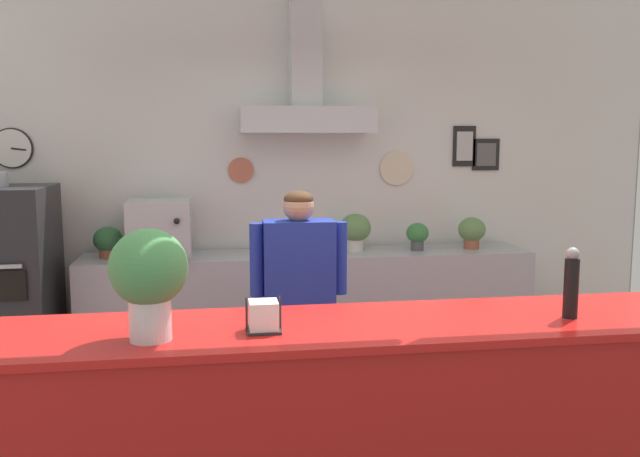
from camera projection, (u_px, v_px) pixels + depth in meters
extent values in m
cube|color=gray|center=(315.00, 172.00, 5.53)|extent=(5.79, 0.12, 3.04)
cube|color=silver|center=(316.00, 173.00, 5.47)|extent=(5.75, 0.01, 3.00)
cylinder|color=black|center=(12.00, 148.00, 5.06)|extent=(0.31, 0.02, 0.31)
cylinder|color=white|center=(11.00, 148.00, 5.05)|extent=(0.29, 0.01, 0.29)
cube|color=black|center=(19.00, 149.00, 5.05)|extent=(0.11, 0.01, 0.03)
cylinder|color=#C1664C|center=(241.00, 170.00, 5.35)|extent=(0.20, 0.02, 0.20)
cylinder|color=beige|center=(396.00, 168.00, 5.55)|extent=(0.28, 0.02, 0.28)
cube|color=black|center=(486.00, 154.00, 5.66)|extent=(0.23, 0.02, 0.27)
cube|color=#575757|center=(486.00, 155.00, 5.65)|extent=(0.17, 0.01, 0.19)
cube|color=black|center=(464.00, 146.00, 5.62)|extent=(0.19, 0.02, 0.34)
cube|color=#B6B6B6|center=(465.00, 146.00, 5.61)|extent=(0.14, 0.01, 0.24)
cube|color=silver|center=(307.00, 120.00, 5.20)|extent=(1.03, 0.42, 0.20)
cube|color=silver|center=(305.00, 46.00, 5.21)|extent=(0.24, 0.24, 0.95)
cube|color=#B21916|center=(426.00, 454.00, 2.70)|extent=(4.15, 0.59, 1.06)
cube|color=red|center=(429.00, 323.00, 2.63)|extent=(4.24, 0.61, 0.03)
cube|color=#A3A5AD|center=(310.00, 310.00, 5.27)|extent=(3.48, 0.56, 0.91)
cube|color=gray|center=(310.00, 345.00, 5.31)|extent=(3.31, 0.51, 0.02)
cube|color=#232326|center=(5.00, 291.00, 4.67)|extent=(0.66, 0.72, 1.47)
cube|color=#232328|center=(299.00, 373.00, 3.97)|extent=(0.31, 0.21, 0.82)
cube|color=#1E339E|center=(299.00, 263.00, 3.88)|extent=(0.42, 0.23, 0.50)
cylinder|color=#1E339E|center=(340.00, 258.00, 3.91)|extent=(0.08, 0.08, 0.43)
cylinder|color=#1E339E|center=(257.00, 260.00, 3.85)|extent=(0.08, 0.08, 0.43)
sphere|color=tan|center=(299.00, 206.00, 3.84)|extent=(0.18, 0.18, 0.18)
ellipsoid|color=#4C331E|center=(299.00, 199.00, 3.83)|extent=(0.17, 0.17, 0.10)
cube|color=#B7BABF|center=(160.00, 229.00, 4.98)|extent=(0.46, 0.45, 0.43)
cylinder|color=#4C4C51|center=(144.00, 237.00, 4.72)|extent=(0.06, 0.06, 0.06)
cube|color=black|center=(158.00, 261.00, 4.75)|extent=(0.41, 0.10, 0.04)
sphere|color=black|center=(177.00, 221.00, 4.75)|extent=(0.04, 0.04, 0.04)
cylinder|color=beige|center=(355.00, 245.00, 5.29)|extent=(0.13, 0.13, 0.10)
ellipsoid|color=#5B844C|center=(355.00, 228.00, 5.27)|extent=(0.25, 0.25, 0.22)
cylinder|color=#4C4C51|center=(417.00, 245.00, 5.32)|extent=(0.10, 0.10, 0.08)
ellipsoid|color=#387A3D|center=(417.00, 233.00, 5.31)|extent=(0.18, 0.18, 0.16)
cylinder|color=#9E563D|center=(471.00, 244.00, 5.41)|extent=(0.12, 0.12, 0.08)
ellipsoid|color=#5B844C|center=(472.00, 229.00, 5.39)|extent=(0.22, 0.22, 0.20)
cylinder|color=#9E563D|center=(108.00, 253.00, 5.00)|extent=(0.14, 0.14, 0.06)
ellipsoid|color=#2D6638|center=(108.00, 239.00, 4.99)|extent=(0.21, 0.21, 0.19)
cube|color=#262628|center=(264.00, 330.00, 2.46)|extent=(0.12, 0.12, 0.01)
cylinder|color=#262628|center=(247.00, 315.00, 2.45)|extent=(0.01, 0.01, 0.13)
cylinder|color=#262628|center=(280.00, 313.00, 2.47)|extent=(0.01, 0.01, 0.13)
cube|color=white|center=(264.00, 316.00, 2.46)|extent=(0.11, 0.11, 0.11)
cylinder|color=black|center=(571.00, 288.00, 2.63)|extent=(0.06, 0.06, 0.24)
sphere|color=gray|center=(573.00, 254.00, 2.62)|extent=(0.05, 0.05, 0.05)
cylinder|color=silver|center=(150.00, 317.00, 2.35)|extent=(0.15, 0.15, 0.16)
cylinder|color=gray|center=(151.00, 332.00, 2.35)|extent=(0.14, 0.14, 0.05)
ellipsoid|color=#47894C|center=(148.00, 267.00, 2.32)|extent=(0.27, 0.27, 0.27)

